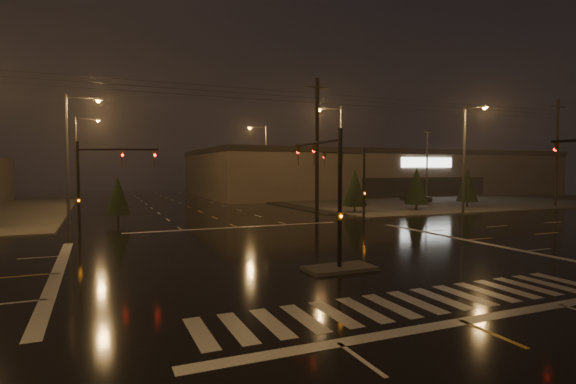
% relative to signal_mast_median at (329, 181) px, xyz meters
% --- Properties ---
extents(ground, '(140.00, 140.00, 0.00)m').
position_rel_signal_mast_median_xyz_m(ground, '(-0.00, 3.07, -3.75)').
color(ground, black).
rests_on(ground, ground).
extents(sidewalk_ne, '(36.00, 36.00, 0.12)m').
position_rel_signal_mast_median_xyz_m(sidewalk_ne, '(30.00, 33.07, -3.69)').
color(sidewalk_ne, '#484641').
rests_on(sidewalk_ne, ground).
extents(median_island, '(3.00, 1.60, 0.15)m').
position_rel_signal_mast_median_xyz_m(median_island, '(-0.00, -0.93, -3.68)').
color(median_island, '#484641').
rests_on(median_island, ground).
extents(crosswalk, '(15.00, 2.60, 0.01)m').
position_rel_signal_mast_median_xyz_m(crosswalk, '(-0.00, -5.93, -3.75)').
color(crosswalk, beige).
rests_on(crosswalk, ground).
extents(stop_bar_near, '(16.00, 0.50, 0.01)m').
position_rel_signal_mast_median_xyz_m(stop_bar_near, '(-0.00, -7.93, -3.75)').
color(stop_bar_near, beige).
rests_on(stop_bar_near, ground).
extents(stop_bar_far, '(16.00, 0.50, 0.01)m').
position_rel_signal_mast_median_xyz_m(stop_bar_far, '(-0.00, 14.07, -3.75)').
color(stop_bar_far, beige).
rests_on(stop_bar_far, ground).
extents(parking_lot, '(50.00, 24.00, 0.08)m').
position_rel_signal_mast_median_xyz_m(parking_lot, '(35.00, 31.07, -3.71)').
color(parking_lot, black).
rests_on(parking_lot, ground).
extents(retail_building, '(60.20, 28.30, 7.20)m').
position_rel_signal_mast_median_xyz_m(retail_building, '(35.00, 49.06, 0.09)').
color(retail_building, brown).
rests_on(retail_building, ground).
extents(signal_mast_median, '(0.25, 4.59, 6.00)m').
position_rel_signal_mast_median_xyz_m(signal_mast_median, '(0.00, 0.00, 0.00)').
color(signal_mast_median, black).
rests_on(signal_mast_median, ground).
extents(signal_mast_ne, '(4.84, 1.86, 6.00)m').
position_rel_signal_mast_median_xyz_m(signal_mast_ne, '(9.50, 13.21, 0.04)').
color(signal_mast_ne, black).
rests_on(signal_mast_ne, ground).
extents(signal_mast_nw, '(4.84, 1.86, 6.00)m').
position_rel_signal_mast_median_xyz_m(signal_mast_nw, '(-9.50, 13.21, 0.04)').
color(signal_mast_nw, black).
rests_on(signal_mast_nw, ground).
extents(streetlight_1, '(2.77, 0.32, 10.00)m').
position_rel_signal_mast_median_xyz_m(streetlight_1, '(-11.18, 21.07, 2.05)').
color(streetlight_1, '#38383A').
rests_on(streetlight_1, ground).
extents(streetlight_2, '(2.77, 0.32, 10.00)m').
position_rel_signal_mast_median_xyz_m(streetlight_2, '(-11.18, 37.07, 2.05)').
color(streetlight_2, '#38383A').
rests_on(streetlight_2, ground).
extents(streetlight_3, '(2.77, 0.32, 10.00)m').
position_rel_signal_mast_median_xyz_m(streetlight_3, '(11.18, 19.07, 2.05)').
color(streetlight_3, '#38383A').
rests_on(streetlight_3, ground).
extents(streetlight_4, '(2.77, 0.32, 10.00)m').
position_rel_signal_mast_median_xyz_m(streetlight_4, '(11.18, 39.07, 2.05)').
color(streetlight_4, '#38383A').
rests_on(streetlight_4, ground).
extents(streetlight_6, '(0.32, 2.77, 10.00)m').
position_rel_signal_mast_median_xyz_m(streetlight_6, '(22.00, 14.26, 2.05)').
color(streetlight_6, '#38383A').
rests_on(streetlight_6, ground).
extents(utility_pole_1, '(2.20, 0.32, 12.00)m').
position_rel_signal_mast_median_xyz_m(utility_pole_1, '(8.00, 17.07, 2.38)').
color(utility_pole_1, black).
rests_on(utility_pole_1, ground).
extents(utility_pole_2, '(2.20, 0.32, 12.00)m').
position_rel_signal_mast_median_xyz_m(utility_pole_2, '(38.00, 17.07, 2.38)').
color(utility_pole_2, black).
rests_on(utility_pole_2, ground).
extents(conifer_0, '(2.32, 2.32, 4.33)m').
position_rel_signal_mast_median_xyz_m(conifer_0, '(13.49, 19.86, -1.24)').
color(conifer_0, black).
rests_on(conifer_0, ground).
extents(conifer_1, '(2.39, 2.39, 4.44)m').
position_rel_signal_mast_median_xyz_m(conifer_1, '(20.39, 19.25, -1.19)').
color(conifer_1, black).
rests_on(conifer_1, ground).
extents(conifer_2, '(2.31, 2.31, 4.31)m').
position_rel_signal_mast_median_xyz_m(conifer_2, '(28.03, 20.13, -1.25)').
color(conifer_2, black).
rests_on(conifer_2, ground).
extents(conifer_3, '(1.94, 1.94, 3.73)m').
position_rel_signal_mast_median_xyz_m(conifer_3, '(-7.95, 19.98, -1.54)').
color(conifer_3, black).
rests_on(conifer_3, ground).
extents(car_parked, '(2.85, 4.58, 1.46)m').
position_rel_signal_mast_median_xyz_m(car_parked, '(28.39, 29.19, -3.02)').
color(car_parked, black).
rests_on(car_parked, ground).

